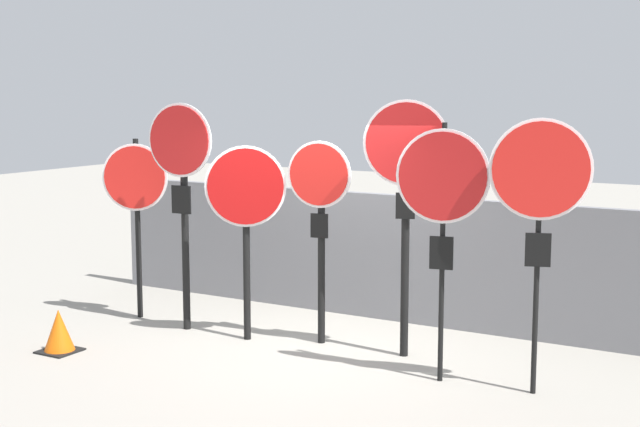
{
  "coord_description": "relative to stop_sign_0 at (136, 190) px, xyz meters",
  "views": [
    {
      "loc": [
        4.85,
        -8.3,
        2.86
      ],
      "look_at": [
        0.04,
        0.0,
        1.53
      ],
      "focal_mm": 50.0,
      "sensor_mm": 36.0,
      "label": 1
    }
  ],
  "objects": [
    {
      "name": "ground_plane",
      "position": [
        2.65,
        -0.07,
        -1.63
      ],
      "size": [
        40.0,
        40.0,
        0.0
      ],
      "primitive_type": "plane",
      "color": "gray"
    },
    {
      "name": "fence_back",
      "position": [
        2.65,
        1.53,
        -0.83
      ],
      "size": [
        8.16,
        0.12,
        1.59
      ],
      "color": "slate",
      "rests_on": "ground"
    },
    {
      "name": "stop_sign_0",
      "position": [
        0.0,
        0.0,
        0.0
      ],
      "size": [
        0.78,
        0.35,
        2.27
      ],
      "rotation": [
        0.0,
        0.0,
        0.4
      ],
      "color": "black",
      "rests_on": "ground"
    },
    {
      "name": "stop_sign_1",
      "position": [
        0.86,
        -0.16,
        0.28
      ],
      "size": [
        0.87,
        0.17,
        2.72
      ],
      "rotation": [
        0.0,
        0.0,
        0.08
      ],
      "color": "black",
      "rests_on": "ground"
    },
    {
      "name": "stop_sign_2",
      "position": [
        1.78,
        -0.16,
        -0.04
      ],
      "size": [
        0.79,
        0.52,
        2.25
      ],
      "rotation": [
        0.0,
        0.0,
        0.58
      ],
      "color": "black",
      "rests_on": "ground"
    },
    {
      "name": "stop_sign_3",
      "position": [
        2.57,
        0.15,
        -0.02
      ],
      "size": [
        0.74,
        0.19,
        2.31
      ],
      "rotation": [
        0.0,
        0.0,
        0.15
      ],
      "color": "black",
      "rests_on": "ground"
    },
    {
      "name": "stop_sign_4",
      "position": [
        3.61,
        0.16,
        0.32
      ],
      "size": [
        0.86,
        0.35,
        2.77
      ],
      "rotation": [
        0.0,
        0.0,
        0.36
      ],
      "color": "black",
      "rests_on": "ground"
    },
    {
      "name": "stop_sign_5",
      "position": [
        4.27,
        -0.43,
        0.28
      ],
      "size": [
        0.9,
        0.22,
        2.56
      ],
      "rotation": [
        0.0,
        0.0,
        0.2
      ],
      "color": "black",
      "rests_on": "ground"
    },
    {
      "name": "stop_sign_6",
      "position": [
        5.18,
        -0.33,
        0.36
      ],
      "size": [
        0.89,
        0.35,
        2.62
      ],
      "rotation": [
        0.0,
        0.0,
        0.34
      ],
      "color": "black",
      "rests_on": "ground"
    },
    {
      "name": "traffic_cone_0",
      "position": [
        0.24,
        -1.57,
        -1.39
      ],
      "size": [
        0.4,
        0.4,
        0.48
      ],
      "color": "black",
      "rests_on": "ground"
    }
  ]
}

